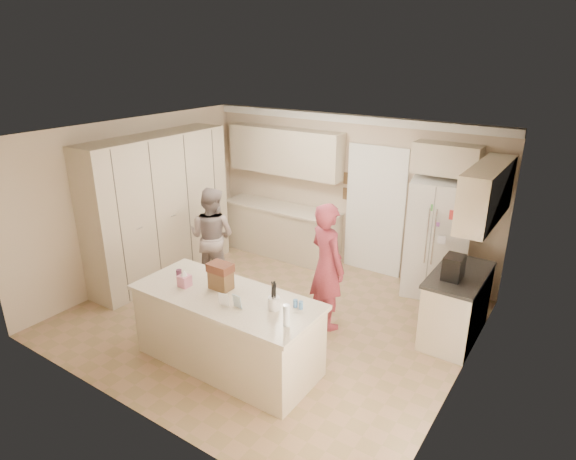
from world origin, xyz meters
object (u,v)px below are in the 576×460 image
Objects in this scene: dollhouse_body at (221,280)px; teen_boy at (212,236)px; utensil_crock at (274,303)px; tissue_box at (185,281)px; teen_girl at (327,266)px; refrigerator at (437,238)px; coffee_maker at (454,267)px; island_base at (227,331)px.

dollhouse_body is 0.16× the size of teen_boy.
utensil_crock is 1.21m from tissue_box.
teen_boy is (-2.25, 1.48, -0.20)m from utensil_crock.
refrigerator is at bearing -91.11° from teen_girl.
island_base is at bearing -137.17° from coffee_maker.
coffee_maker is (0.58, -1.27, 0.17)m from refrigerator.
teen_girl reaches higher than tissue_box.
island_base is 15.71× the size of tissue_box.
refrigerator is 12.00× the size of utensil_crock.
refrigerator is 6.00× the size of coffee_maker.
coffee_maker is at bearing -78.00° from refrigerator.
utensil_crock is 0.09× the size of teen_girl.
refrigerator reaches higher than island_base.
dollhouse_body reaches higher than island_base.
teen_girl is (-0.93, -1.74, -0.02)m from refrigerator.
utensil_crock is 1.07× the size of tissue_box.
dollhouse_body is at bearing 89.55° from teen_girl.
dollhouse_body is at bearing -130.34° from refrigerator.
teen_boy reaches higher than island_base.
dollhouse_body is (0.40, 0.20, 0.04)m from tissue_box.
teen_boy is at bearing 146.70° from utensil_crock.
coffee_maker is 0.17× the size of teen_girl.
dollhouse_body is at bearing 26.57° from tissue_box.
utensil_crock is at bearing 7.13° from tissue_box.
teen_girl reaches higher than coffee_maker.
refrigerator is 1.41m from coffee_maker.
refrigerator is at bearing 62.28° from dollhouse_body.
teen_boy reaches higher than dollhouse_body.
island_base is 1.59m from teen_girl.
tissue_box is 0.08× the size of teen_girl.
teen_boy is (-1.45, 1.43, -0.23)m from dollhouse_body.
coffee_maker is 0.14× the size of island_base.
dollhouse_body reaches higher than utensil_crock.
tissue_box is 1.88m from teen_girl.
utensil_crock is at bearing 134.39° from teen_boy.
teen_boy reaches higher than coffee_maker.
utensil_crock reaches higher than island_base.
tissue_box is at bearing -134.23° from refrigerator.
coffee_maker is 3.28m from tissue_box.
refrigerator is at bearing 75.37° from utensil_crock.
coffee_maker is at bearing 37.57° from tissue_box.
teen_girl is (0.69, 1.33, -0.16)m from dollhouse_body.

